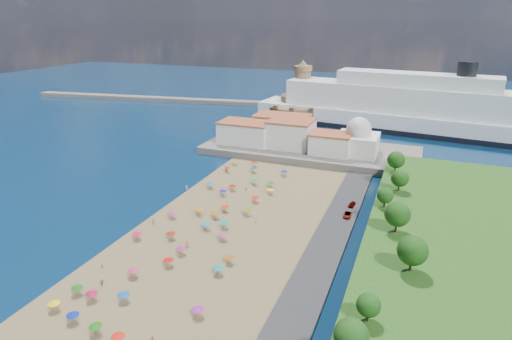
% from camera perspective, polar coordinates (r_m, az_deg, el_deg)
% --- Properties ---
extents(ground, '(700.00, 700.00, 0.00)m').
position_cam_1_polar(ground, '(124.33, -5.96, -6.92)').
color(ground, '#071938').
rests_on(ground, ground).
extents(terrace, '(90.00, 36.00, 3.00)m').
position_cam_1_polar(terrace, '(184.38, 7.19, 2.61)').
color(terrace, '#59544C').
rests_on(terrace, ground).
extents(jetty, '(18.00, 70.00, 2.40)m').
position_cam_1_polar(jetty, '(222.62, 3.96, 5.67)').
color(jetty, '#59544C').
rests_on(jetty, ground).
extents(breakwater, '(199.03, 34.77, 2.60)m').
position_cam_1_polar(breakwater, '(303.78, -11.46, 9.20)').
color(breakwater, '#59544C').
rests_on(breakwater, ground).
extents(waterfront_buildings, '(57.00, 29.00, 11.00)m').
position_cam_1_polar(waterfront_buildings, '(186.62, 3.43, 4.99)').
color(waterfront_buildings, silver).
rests_on(waterfront_buildings, terrace).
extents(domed_building, '(16.00, 16.00, 15.00)m').
position_cam_1_polar(domed_building, '(176.84, 13.42, 3.99)').
color(domed_building, silver).
rests_on(domed_building, terrace).
extents(fortress, '(40.00, 40.00, 32.40)m').
position_cam_1_polar(fortress, '(249.51, 6.10, 8.45)').
color(fortress, '#906C48').
rests_on(fortress, ground).
extents(cruise_ship, '(165.75, 42.75, 35.87)m').
position_cam_1_polar(cruise_ship, '(230.58, 20.17, 7.40)').
color(cruise_ship, black).
rests_on(cruise_ship, ground).
extents(beach_parasols, '(32.50, 117.73, 2.20)m').
position_cam_1_polar(beach_parasols, '(113.89, -9.12, -8.52)').
color(beach_parasols, gray).
rests_on(beach_parasols, beach).
extents(beachgoers, '(31.59, 98.18, 1.86)m').
position_cam_1_polar(beachgoers, '(122.73, -9.02, -6.85)').
color(beachgoers, tan).
rests_on(beachgoers, beach).
extents(parked_cars, '(2.23, 69.05, 1.31)m').
position_cam_1_polar(parked_cars, '(116.76, 11.04, -8.35)').
color(parked_cars, gray).
rests_on(parked_cars, promenade).
extents(hillside_trees, '(14.81, 108.65, 8.01)m').
position_cam_1_polar(hillside_trees, '(105.39, 17.55, -6.71)').
color(hillside_trees, '#382314').
rests_on(hillside_trees, hillside).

